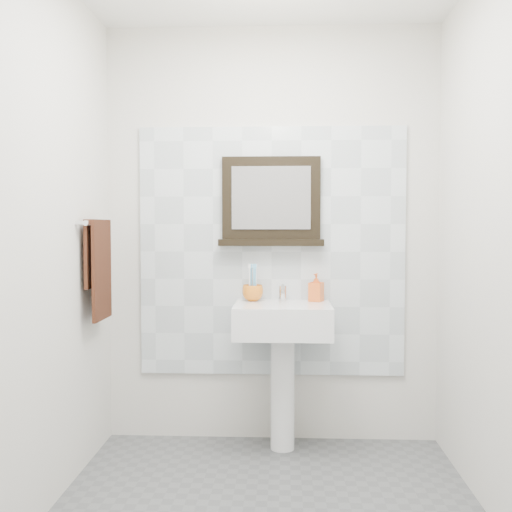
{
  "coord_description": "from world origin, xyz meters",
  "views": [
    {
      "loc": [
        0.08,
        -2.53,
        1.3
      ],
      "look_at": [
        -0.07,
        0.55,
        1.15
      ],
      "focal_mm": 42.0,
      "sensor_mm": 36.0,
      "label": 1
    }
  ],
  "objects": [
    {
      "name": "towel_bar",
      "position": [
        -0.95,
        0.7,
        1.32
      ],
      "size": [
        0.07,
        0.4,
        0.03
      ],
      "color": "silver",
      "rests_on": "left_wall"
    },
    {
      "name": "hand_towel",
      "position": [
        -0.94,
        0.7,
        1.11
      ],
      "size": [
        0.06,
        0.3,
        0.55
      ],
      "color": "#33180E",
      "rests_on": "towel_bar"
    },
    {
      "name": "front_wall",
      "position": [
        0.0,
        -1.1,
        1.25
      ],
      "size": [
        2.0,
        0.01,
        2.5
      ],
      "primitive_type": "cube",
      "color": "silver",
      "rests_on": "ground"
    },
    {
      "name": "toothbrush_cup",
      "position": [
        -0.11,
        1.0,
        0.91
      ],
      "size": [
        0.16,
        0.16,
        0.1
      ],
      "primitive_type": "imported",
      "rotation": [
        0.0,
        0.0,
        0.4
      ],
      "color": "orange",
      "rests_on": "pedestal_sink"
    },
    {
      "name": "framed_mirror",
      "position": [
        -0.0,
        1.06,
        1.44
      ],
      "size": [
        0.63,
        0.11,
        0.53
      ],
      "color": "black",
      "rests_on": "back_wall"
    },
    {
      "name": "splashback",
      "position": [
        0.0,
        1.09,
        1.15
      ],
      "size": [
        1.6,
        0.02,
        1.5
      ],
      "primitive_type": "cube",
      "color": "silver",
      "rests_on": "back_wall"
    },
    {
      "name": "left_wall",
      "position": [
        -1.0,
        0.0,
        1.25
      ],
      "size": [
        0.01,
        2.2,
        2.5
      ],
      "primitive_type": "cube",
      "color": "silver",
      "rests_on": "ground"
    },
    {
      "name": "pedestal_sink",
      "position": [
        0.07,
        0.87,
        0.68
      ],
      "size": [
        0.55,
        0.44,
        0.96
      ],
      "color": "white",
      "rests_on": "ground"
    },
    {
      "name": "right_wall",
      "position": [
        1.0,
        0.0,
        1.25
      ],
      "size": [
        0.01,
        2.2,
        2.5
      ],
      "primitive_type": "cube",
      "color": "silver",
      "rests_on": "ground"
    },
    {
      "name": "soap_dispenser",
      "position": [
        0.27,
        1.0,
        0.94
      ],
      "size": [
        0.1,
        0.1,
        0.17
      ],
      "primitive_type": "imported",
      "rotation": [
        0.0,
        0.0,
        -0.41
      ],
      "color": "red",
      "rests_on": "pedestal_sink"
    },
    {
      "name": "back_wall",
      "position": [
        0.0,
        1.1,
        1.25
      ],
      "size": [
        2.0,
        0.01,
        2.5
      ],
      "primitive_type": "cube",
      "color": "silver",
      "rests_on": "ground"
    },
    {
      "name": "toothbrushes",
      "position": [
        -0.11,
        1.0,
        0.98
      ],
      "size": [
        0.05,
        0.04,
        0.21
      ],
      "color": "white",
      "rests_on": "toothbrush_cup"
    }
  ]
}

